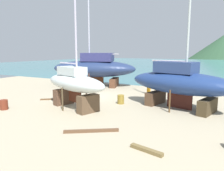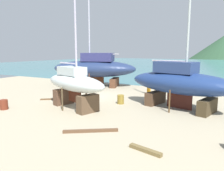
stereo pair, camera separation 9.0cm
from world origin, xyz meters
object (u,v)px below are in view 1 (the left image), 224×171
(worker, at_px, (149,86))
(barrel_by_slipway, at_px, (121,99))
(sailboat_far_slipway, at_px, (180,82))
(sailboat_large_starboard, at_px, (74,84))
(barrel_tar_black, at_px, (4,105))
(sailboat_mid_port, at_px, (94,68))

(worker, distance_m, barrel_by_slipway, 5.12)
(sailboat_far_slipway, height_order, barrel_by_slipway, sailboat_far_slipway)
(sailboat_large_starboard, bearing_deg, barrel_by_slipway, 67.31)
(worker, height_order, barrel_tar_black, worker)
(sailboat_mid_port, relative_size, barrel_tar_black, 23.00)
(sailboat_mid_port, xyz_separation_m, worker, (8.10, -2.06, -1.43))
(sailboat_mid_port, xyz_separation_m, barrel_by_slipway, (7.27, -7.09, -1.96))
(barrel_tar_black, bearing_deg, worker, 53.79)
(sailboat_mid_port, relative_size, sailboat_large_starboard, 1.63)
(barrel_by_slipway, bearing_deg, worker, 80.68)
(sailboat_far_slipway, relative_size, worker, 7.77)
(worker, relative_size, barrel_tar_black, 2.31)
(worker, height_order, barrel_by_slipway, worker)
(sailboat_mid_port, distance_m, barrel_tar_black, 13.16)
(sailboat_mid_port, bearing_deg, sailboat_far_slipway, 135.88)
(barrel_tar_black, bearing_deg, barrel_by_slipway, 39.45)
(sailboat_large_starboard, bearing_deg, sailboat_far_slipway, 46.21)
(barrel_by_slipway, bearing_deg, barrel_tar_black, -140.55)
(sailboat_mid_port, height_order, barrel_tar_black, sailboat_mid_port)
(sailboat_far_slipway, height_order, sailboat_large_starboard, sailboat_far_slipway)
(barrel_by_slipway, bearing_deg, sailboat_far_slipway, 10.14)
(barrel_by_slipway, bearing_deg, sailboat_large_starboard, -131.37)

